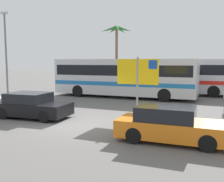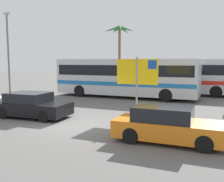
{
  "view_description": "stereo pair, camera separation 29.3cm",
  "coord_description": "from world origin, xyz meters",
  "px_view_note": "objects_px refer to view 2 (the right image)",
  "views": [
    {
      "loc": [
        6.42,
        -10.62,
        2.97
      ],
      "look_at": [
        0.75,
        3.01,
        1.3
      ],
      "focal_mm": 41.78,
      "sensor_mm": 36.0,
      "label": 1
    },
    {
      "loc": [
        6.69,
        -10.5,
        2.97
      ],
      "look_at": [
        0.75,
        3.01,
        1.3
      ],
      "focal_mm": 41.78,
      "sensor_mm": 36.0,
      "label": 2
    }
  ],
  "objects_px": {
    "ferry_sign": "(138,74)",
    "car_orange": "(168,125)",
    "bus_front_coach": "(125,76)",
    "car_black": "(32,105)",
    "bus_rear_coach": "(174,75)"
  },
  "relations": [
    {
      "from": "ferry_sign",
      "to": "car_black",
      "type": "xyz_separation_m",
      "value": [
        -5.34,
        -1.86,
        -1.69
      ]
    },
    {
      "from": "car_orange",
      "to": "car_black",
      "type": "distance_m",
      "value": 7.72
    },
    {
      "from": "bus_front_coach",
      "to": "ferry_sign",
      "type": "relative_size",
      "value": 3.68
    },
    {
      "from": "car_black",
      "to": "car_orange",
      "type": "bearing_deg",
      "value": -14.79
    },
    {
      "from": "bus_front_coach",
      "to": "bus_rear_coach",
      "type": "xyz_separation_m",
      "value": [
        3.3,
        3.99,
        0.0
      ]
    },
    {
      "from": "ferry_sign",
      "to": "bus_front_coach",
      "type": "bearing_deg",
      "value": 115.22
    },
    {
      "from": "ferry_sign",
      "to": "car_black",
      "type": "distance_m",
      "value": 5.9
    },
    {
      "from": "bus_rear_coach",
      "to": "car_black",
      "type": "distance_m",
      "value": 14.3
    },
    {
      "from": "bus_front_coach",
      "to": "car_orange",
      "type": "relative_size",
      "value": 2.88
    },
    {
      "from": "bus_front_coach",
      "to": "bus_rear_coach",
      "type": "height_order",
      "value": "same"
    },
    {
      "from": "ferry_sign",
      "to": "car_orange",
      "type": "height_order",
      "value": "ferry_sign"
    },
    {
      "from": "car_orange",
      "to": "car_black",
      "type": "relative_size",
      "value": 1.0
    },
    {
      "from": "car_orange",
      "to": "car_black",
      "type": "xyz_separation_m",
      "value": [
        -7.59,
        1.42,
        0.0
      ]
    },
    {
      "from": "bus_front_coach",
      "to": "car_black",
      "type": "bearing_deg",
      "value": -101.01
    },
    {
      "from": "bus_rear_coach",
      "to": "car_black",
      "type": "xyz_separation_m",
      "value": [
        -5.11,
        -13.3,
        -1.15
      ]
    }
  ]
}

